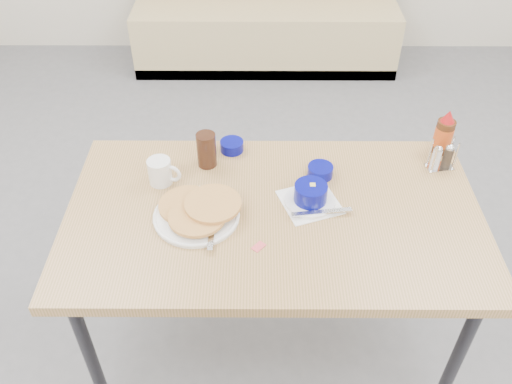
{
  "coord_description": "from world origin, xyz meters",
  "views": [
    {
      "loc": [
        -0.05,
        -1.07,
        2.01
      ],
      "look_at": [
        -0.06,
        0.28,
        0.82
      ],
      "focal_mm": 38.0,
      "sensor_mm": 36.0,
      "label": 1
    }
  ],
  "objects_px": {
    "coffee_mug": "(161,171)",
    "condiment_caddy": "(442,158)",
    "creamer_bowl": "(232,146)",
    "booth_bench": "(266,15)",
    "amber_tumbler": "(207,150)",
    "dining_table": "(274,224)",
    "grits_setting": "(311,196)",
    "butter_bowl": "(320,171)",
    "pancake_plate": "(198,212)",
    "syrup_bottle": "(444,134)"
  },
  "relations": [
    {
      "from": "butter_bowl",
      "to": "condiment_caddy",
      "type": "xyz_separation_m",
      "value": [
        0.44,
        0.05,
        0.02
      ]
    },
    {
      "from": "syrup_bottle",
      "to": "coffee_mug",
      "type": "bearing_deg",
      "value": -169.62
    },
    {
      "from": "grits_setting",
      "to": "amber_tumbler",
      "type": "relative_size",
      "value": 1.91
    },
    {
      "from": "creamer_bowl",
      "to": "grits_setting",
      "type": "bearing_deg",
      "value": -46.93
    },
    {
      "from": "dining_table",
      "to": "condiment_caddy",
      "type": "distance_m",
      "value": 0.67
    },
    {
      "from": "amber_tumbler",
      "to": "booth_bench",
      "type": "bearing_deg",
      "value": 83.96
    },
    {
      "from": "dining_table",
      "to": "coffee_mug",
      "type": "relative_size",
      "value": 11.59
    },
    {
      "from": "booth_bench",
      "to": "dining_table",
      "type": "relative_size",
      "value": 1.36
    },
    {
      "from": "dining_table",
      "to": "pancake_plate",
      "type": "height_order",
      "value": "pancake_plate"
    },
    {
      "from": "booth_bench",
      "to": "amber_tumbler",
      "type": "distance_m",
      "value": 2.34
    },
    {
      "from": "butter_bowl",
      "to": "grits_setting",
      "type": "bearing_deg",
      "value": -107.4
    },
    {
      "from": "dining_table",
      "to": "coffee_mug",
      "type": "distance_m",
      "value": 0.44
    },
    {
      "from": "grits_setting",
      "to": "creamer_bowl",
      "type": "height_order",
      "value": "grits_setting"
    },
    {
      "from": "coffee_mug",
      "to": "syrup_bottle",
      "type": "relative_size",
      "value": 0.67
    },
    {
      "from": "butter_bowl",
      "to": "creamer_bowl",
      "type": "bearing_deg",
      "value": 155.09
    },
    {
      "from": "condiment_caddy",
      "to": "butter_bowl",
      "type": "bearing_deg",
      "value": 175.91
    },
    {
      "from": "booth_bench",
      "to": "pancake_plate",
      "type": "distance_m",
      "value": 2.61
    },
    {
      "from": "grits_setting",
      "to": "amber_tumbler",
      "type": "bearing_deg",
      "value": 150.04
    },
    {
      "from": "syrup_bottle",
      "to": "condiment_caddy",
      "type": "bearing_deg",
      "value": -104.01
    },
    {
      "from": "booth_bench",
      "to": "grits_setting",
      "type": "bearing_deg",
      "value": -87.15
    },
    {
      "from": "pancake_plate",
      "to": "creamer_bowl",
      "type": "bearing_deg",
      "value": 74.96
    },
    {
      "from": "dining_table",
      "to": "butter_bowl",
      "type": "height_order",
      "value": "butter_bowl"
    },
    {
      "from": "booth_bench",
      "to": "coffee_mug",
      "type": "relative_size",
      "value": 15.73
    },
    {
      "from": "booth_bench",
      "to": "pancake_plate",
      "type": "bearing_deg",
      "value": -95.63
    },
    {
      "from": "grits_setting",
      "to": "amber_tumbler",
      "type": "height_order",
      "value": "amber_tumbler"
    },
    {
      "from": "grits_setting",
      "to": "creamer_bowl",
      "type": "distance_m",
      "value": 0.41
    },
    {
      "from": "pancake_plate",
      "to": "condiment_caddy",
      "type": "bearing_deg",
      "value": 17.0
    },
    {
      "from": "grits_setting",
      "to": "condiment_caddy",
      "type": "xyz_separation_m",
      "value": [
        0.49,
        0.2,
        0.01
      ]
    },
    {
      "from": "creamer_bowl",
      "to": "condiment_caddy",
      "type": "height_order",
      "value": "condiment_caddy"
    },
    {
      "from": "pancake_plate",
      "to": "condiment_caddy",
      "type": "distance_m",
      "value": 0.91
    },
    {
      "from": "pancake_plate",
      "to": "syrup_bottle",
      "type": "height_order",
      "value": "syrup_bottle"
    },
    {
      "from": "booth_bench",
      "to": "grits_setting",
      "type": "xyz_separation_m",
      "value": [
        0.12,
        -2.49,
        0.44
      ]
    },
    {
      "from": "amber_tumbler",
      "to": "butter_bowl",
      "type": "bearing_deg",
      "value": -8.79
    },
    {
      "from": "pancake_plate",
      "to": "creamer_bowl",
      "type": "distance_m",
      "value": 0.38
    },
    {
      "from": "booth_bench",
      "to": "creamer_bowl",
      "type": "relative_size",
      "value": 21.31
    },
    {
      "from": "pancake_plate",
      "to": "amber_tumbler",
      "type": "distance_m",
      "value": 0.28
    },
    {
      "from": "creamer_bowl",
      "to": "pancake_plate",
      "type": "bearing_deg",
      "value": -105.04
    },
    {
      "from": "grits_setting",
      "to": "syrup_bottle",
      "type": "bearing_deg",
      "value": 29.99
    },
    {
      "from": "coffee_mug",
      "to": "butter_bowl",
      "type": "bearing_deg",
      "value": 3.95
    },
    {
      "from": "condiment_caddy",
      "to": "grits_setting",
      "type": "bearing_deg",
      "value": -168.62
    },
    {
      "from": "coffee_mug",
      "to": "condiment_caddy",
      "type": "height_order",
      "value": "condiment_caddy"
    },
    {
      "from": "coffee_mug",
      "to": "amber_tumbler",
      "type": "height_order",
      "value": "amber_tumbler"
    },
    {
      "from": "creamer_bowl",
      "to": "butter_bowl",
      "type": "distance_m",
      "value": 0.36
    },
    {
      "from": "creamer_bowl",
      "to": "condiment_caddy",
      "type": "xyz_separation_m",
      "value": [
        0.77,
        -0.1,
        0.02
      ]
    },
    {
      "from": "pancake_plate",
      "to": "grits_setting",
      "type": "xyz_separation_m",
      "value": [
        0.38,
        0.07,
        0.01
      ]
    },
    {
      "from": "coffee_mug",
      "to": "butter_bowl",
      "type": "relative_size",
      "value": 1.32
    },
    {
      "from": "amber_tumbler",
      "to": "grits_setting",
      "type": "bearing_deg",
      "value": -29.96
    },
    {
      "from": "creamer_bowl",
      "to": "amber_tumbler",
      "type": "bearing_deg",
      "value": -135.13
    },
    {
      "from": "booth_bench",
      "to": "dining_table",
      "type": "xyz_separation_m",
      "value": [
        0.0,
        -2.53,
        0.35
      ]
    },
    {
      "from": "dining_table",
      "to": "condiment_caddy",
      "type": "height_order",
      "value": "condiment_caddy"
    }
  ]
}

